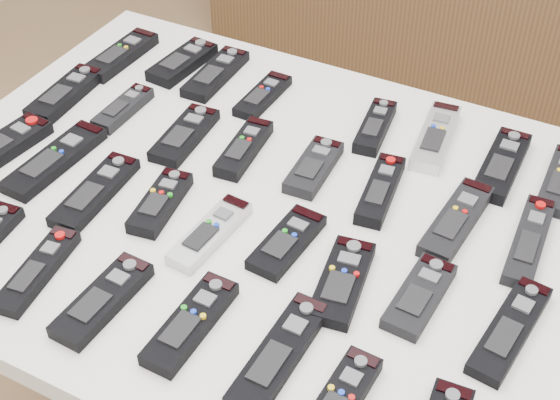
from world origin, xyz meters
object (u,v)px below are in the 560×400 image
at_px(remote_4, 375,127).
at_px(remote_32, 191,323).
at_px(remote_1, 182,62).
at_px(remote_24, 342,282).
at_px(remote_9, 65,94).
at_px(remote_14, 380,190).
at_px(remote_10, 123,108).
at_px(remote_30, 38,270).
at_px(remote_16, 529,241).
at_px(remote_33, 280,353).
at_px(remote_15, 456,220).
at_px(remote_21, 160,202).
at_px(remote_6, 502,165).
at_px(remote_19, 55,160).
at_px(table, 280,235).
at_px(remote_5, 435,137).
at_px(remote_20, 95,192).
at_px(remote_31, 103,300).
at_px(remote_3, 263,96).
at_px(remote_11, 185,135).
at_px(remote_2, 216,74).
at_px(remote_0, 121,55).
at_px(remote_25, 420,296).
at_px(remote_12, 244,148).
at_px(remote_18, 6,144).
at_px(remote_23, 287,242).
at_px(remote_26, 510,329).
at_px(remote_13, 314,167).
at_px(remote_22, 210,233).

distance_m(remote_4, remote_32, 0.55).
xyz_separation_m(remote_1, remote_24, (0.54, -0.40, -0.00)).
distance_m(remote_9, remote_14, 0.65).
bearing_deg(remote_24, remote_10, 150.03).
bearing_deg(remote_30, remote_16, 24.71).
bearing_deg(remote_33, remote_10, 146.21).
height_order(remote_15, remote_21, same).
distance_m(remote_6, remote_19, 0.77).
bearing_deg(remote_32, table, 92.11).
bearing_deg(remote_21, remote_5, 39.78).
relative_size(remote_1, remote_20, 0.87).
bearing_deg(remote_31, remote_3, 97.32).
height_order(remote_3, remote_11, remote_11).
height_order(remote_3, remote_20, remote_20).
bearing_deg(remote_2, remote_10, -117.43).
distance_m(remote_1, remote_16, 0.78).
xyz_separation_m(remote_2, remote_3, (0.12, -0.02, -0.00)).
distance_m(remote_0, remote_3, 0.33).
xyz_separation_m(remote_11, remote_19, (-0.16, -0.17, 0.00)).
bearing_deg(remote_0, remote_5, 4.46).
relative_size(table, remote_9, 6.91).
relative_size(remote_25, remote_31, 0.90).
xyz_separation_m(remote_11, remote_25, (0.51, -0.17, 0.00)).
distance_m(remote_10, remote_20, 0.24).
bearing_deg(remote_2, remote_24, -42.50).
relative_size(remote_3, remote_5, 0.79).
bearing_deg(remote_32, remote_3, 109.50).
xyz_separation_m(remote_1, remote_12, (0.25, -0.19, 0.00)).
distance_m(remote_3, remote_18, 0.48).
height_order(remote_10, remote_30, remote_10).
relative_size(remote_1, remote_18, 0.98).
xyz_separation_m(table, remote_0, (-0.51, 0.26, 0.07)).
xyz_separation_m(remote_0, remote_33, (0.64, -0.52, -0.00)).
distance_m(remote_25, remote_32, 0.33).
height_order(remote_19, remote_33, same).
bearing_deg(remote_20, remote_16, 14.82).
bearing_deg(remote_2, remote_0, -172.83).
bearing_deg(remote_19, remote_16, 15.44).
relative_size(remote_16, remote_23, 1.31).
bearing_deg(remote_20, remote_3, 70.73).
xyz_separation_m(remote_21, remote_23, (0.22, 0.02, -0.00)).
height_order(remote_20, remote_26, same).
distance_m(remote_3, remote_13, 0.24).
distance_m(remote_3, remote_21, 0.35).
relative_size(remote_22, remote_23, 1.11).
bearing_deg(remote_32, remote_14, 72.83).
bearing_deg(remote_26, remote_23, -174.69).
bearing_deg(remote_0, remote_9, -91.30).
xyz_separation_m(remote_5, remote_24, (-0.01, -0.40, -0.00)).
xyz_separation_m(remote_2, remote_10, (-0.09, -0.19, 0.00)).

